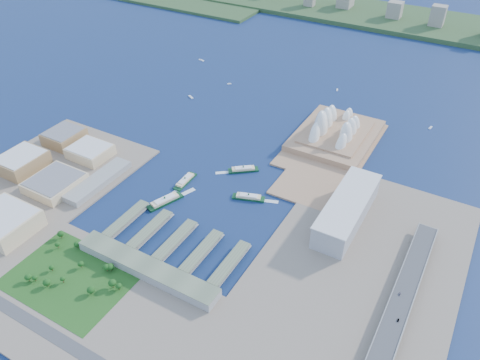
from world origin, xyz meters
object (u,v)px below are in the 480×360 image
Objects in this scene: ferry_a at (185,180)px; ferry_b at (243,168)px; toaster_building at (347,210)px; ferry_c at (165,200)px; opera_house at (337,123)px; ferry_d at (249,196)px; car_c at (400,294)px; car_b at (398,320)px.

ferry_a reaches higher than ferry_b.
toaster_building reaches higher than ferry_c.
ferry_d is at bearing -103.26° from opera_house.
opera_house is 3.70× the size of ferry_d.
car_c reaches higher than ferry_b.
toaster_building is at bearing 133.76° from car_c.
opera_house is at bearing -31.98° from ferry_d.
opera_house is 192.77m from ferry_b.
ferry_a is at bearing -79.78° from ferry_b.
car_b is 0.89× the size of car_c.
ferry_c is at bearing -88.38° from ferry_a.
car_c is at bearing -127.27° from ferry_d.
toaster_building is at bearing 6.82° from ferry_a.
toaster_building is 179.28m from car_b.
ferry_a is 0.87× the size of ferry_c.
toaster_building is 262.73m from ferry_c.
ferry_a is at bearing -171.41° from toaster_building.
toaster_building is 3.17× the size of ferry_b.
toaster_building is at bearing -138.33° from ferry_c.
ferry_c reaches higher than ferry_b.
opera_house is 1.16× the size of toaster_building.
car_b is at bearing -133.94° from ferry_d.
car_b is (354.06, -48.75, 10.19)m from ferry_c.
ferry_a is (-248.37, -37.50, -15.83)m from toaster_building.
car_c is (285.56, -139.72, 10.94)m from ferry_b.
ferry_c is 13.10× the size of car_b.
ferry_c is 123.90m from ferry_d.
opera_house is 36.96× the size of car_c.
ferry_b is at bearing 46.60° from ferry_a.
ferry_b is (-94.56, -165.73, -27.38)m from opera_house.
car_c is at bearing 25.78° from ferry_b.
ferry_b is (63.81, 71.77, -0.06)m from ferry_a.
car_c reaches higher than ferry_a.
car_c is (243.72, -81.81, 10.96)m from ferry_d.
ferry_d is (41.84, -57.92, -0.02)m from ferry_b.
car_c is (-8.00, 36.80, -0.01)m from car_b.
ferry_c is at bearing -63.48° from ferry_b.
toaster_building is at bearing -99.30° from ferry_d.
car_b is at bearing -77.73° from car_c.
ferry_a reaches higher than ferry_d.
ferry_b is 71.45m from ferry_d.
opera_house is 41.50× the size of car_b.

